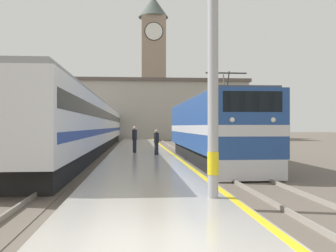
% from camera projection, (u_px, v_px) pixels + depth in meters
% --- Properties ---
extents(ground_plane, '(200.00, 200.00, 0.00)m').
position_uv_depth(ground_plane, '(140.00, 150.00, 36.02)').
color(ground_plane, '#60564C').
extents(platform, '(4.39, 140.00, 0.32)m').
position_uv_depth(platform, '(141.00, 152.00, 31.04)').
color(platform, '#ADA89E').
rests_on(platform, ground).
extents(rail_track_near, '(2.84, 140.00, 0.16)m').
position_uv_depth(rail_track_near, '(191.00, 153.00, 31.37)').
color(rail_track_near, '#60564C').
rests_on(rail_track_near, ground).
extents(rail_track_far, '(2.83, 140.00, 0.16)m').
position_uv_depth(rail_track_far, '(87.00, 154.00, 30.69)').
color(rail_track_far, '#60564C').
rests_on(rail_track_far, ground).
extents(locomotive_train, '(2.92, 17.63, 4.82)m').
position_uv_depth(locomotive_train, '(209.00, 130.00, 23.59)').
color(locomotive_train, black).
rests_on(locomotive_train, ground).
extents(passenger_train, '(2.92, 51.57, 4.15)m').
position_uv_depth(passenger_train, '(95.00, 126.00, 36.62)').
color(passenger_train, black).
rests_on(passenger_train, ground).
extents(catenary_mast, '(2.73, 0.30, 8.70)m').
position_uv_depth(catenary_mast, '(216.00, 32.00, 10.21)').
color(catenary_mast, '#9E9EA3').
rests_on(catenary_mast, platform).
extents(person_on_platform, '(0.34, 0.34, 1.85)m').
position_uv_depth(person_on_platform, '(135.00, 139.00, 27.55)').
color(person_on_platform, '#23232D').
rests_on(person_on_platform, platform).
extents(second_waiting_passenger, '(0.34, 0.34, 1.64)m').
position_uv_depth(second_waiting_passenger, '(156.00, 142.00, 25.42)').
color(second_waiting_passenger, '#23232D').
rests_on(second_waiting_passenger, platform).
extents(clock_tower, '(5.49, 5.49, 26.22)m').
position_uv_depth(clock_tower, '(153.00, 62.00, 72.59)').
color(clock_tower, gray).
rests_on(clock_tower, ground).
extents(station_building, '(27.63, 8.80, 9.40)m').
position_uv_depth(station_building, '(159.00, 110.00, 62.58)').
color(station_building, '#A8A399').
rests_on(station_building, ground).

